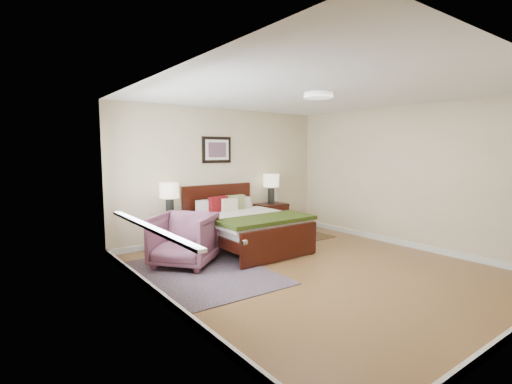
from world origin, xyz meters
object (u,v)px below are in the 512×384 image
Objects in this scene: nightstand_right at (271,215)px; rug_persian at (205,272)px; bed at (245,221)px; lamp_right at (271,183)px; nightstand_left at (171,225)px; lamp_left at (169,194)px; armchair at (184,240)px.

nightstand_right is 0.27× the size of rug_persian.
lamp_right is (1.17, 0.72, 0.55)m from bed.
bed reaches higher than nightstand_right.
rug_persian is (-1.18, -0.73, -0.48)m from bed.
nightstand_left is 1.49m from rug_persian.
lamp_right is (0.00, 0.01, 0.66)m from nightstand_right.
lamp_right is 2.95m from rug_persian.
bed reaches higher than nightstand_left.
nightstand_left is 2.24m from nightstand_right.
lamp_left is (0.00, 0.02, 0.55)m from nightstand_left.
bed is at bearing 33.23° from rug_persian.
lamp_left is 2.24m from lamp_right.
lamp_left is 1.00× the size of lamp_right.
armchair is 0.61m from rug_persian.
bed is 1.37m from lamp_left.
lamp_right is (2.24, 0.02, 0.61)m from nightstand_left.
rug_persian is (-0.12, -1.45, -0.97)m from lamp_left.
bed is at bearing -148.94° from nightstand_right.
bed reaches higher than armchair.
rug_persian is (-2.36, -1.43, -0.37)m from nightstand_right.
lamp_left reaches higher than bed.
rug_persian is at bearing -148.69° from nightstand_right.
rug_persian is at bearing -148.43° from lamp_right.
lamp_left reaches higher than armchair.
nightstand_right is at bearing 0.14° from nightstand_left.
nightstand_left is (-1.06, 0.70, -0.06)m from bed.
armchair is at bearing -168.53° from bed.
nightstand_left is at bearing -179.49° from lamp_right.
nightstand_right is 1.01× the size of lamp_right.
nightstand_left reaches higher than rug_persian.
lamp_right reaches higher than nightstand_right.
rug_persian is at bearing -29.58° from armchair.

